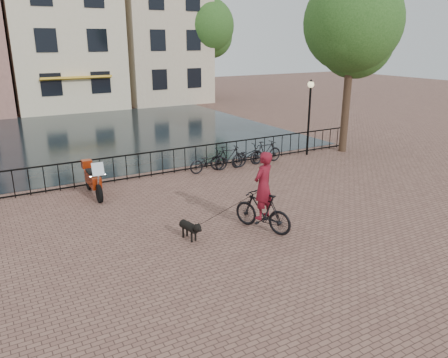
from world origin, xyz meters
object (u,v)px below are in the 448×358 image
cyclist (263,196)px  dog (189,229)px  lamp_post (310,105)px  motorcycle (93,176)px

cyclist → dog: cyclist is taller
lamp_post → cyclist: lamp_post is taller
cyclist → dog: (-2.09, 0.49, -0.74)m
lamp_post → motorcycle: size_ratio=1.70×
lamp_post → cyclist: (-6.78, -6.08, -1.35)m
lamp_post → motorcycle: lamp_post is taller
lamp_post → cyclist: 9.20m
motorcycle → lamp_post: bearing=4.6°
lamp_post → cyclist: size_ratio=1.27×
dog → motorcycle: bearing=95.0°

